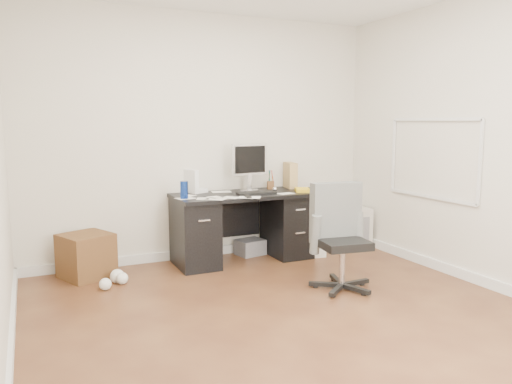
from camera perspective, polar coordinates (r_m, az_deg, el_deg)
ground at (r=4.07m, az=3.93°, el=-14.00°), size 4.00×4.00×0.00m
room_shell at (r=3.81m, az=4.40°, el=10.01°), size 4.02×4.02×2.71m
desk at (r=5.50m, az=-1.54°, el=-3.76°), size 1.50×0.70×0.75m
loose_papers at (r=5.32m, az=-3.31°, el=-0.34°), size 1.10×0.60×0.00m
lcd_monitor at (r=5.56m, az=-0.78°, el=2.85°), size 0.45×0.29×0.54m
keyboard at (r=5.37m, az=0.04°, el=-0.13°), size 0.43×0.16×0.02m
computer_mouse at (r=5.59m, az=2.17°, el=0.33°), size 0.07×0.07×0.05m
travel_mug at (r=5.10m, az=-8.21°, el=0.23°), size 0.10×0.10×0.18m
white_binder at (r=5.50m, az=-7.44°, el=1.22°), size 0.17×0.25×0.26m
magazine_file at (r=5.89m, az=3.94°, el=1.92°), size 0.17×0.28×0.30m
pen_cup at (r=5.78m, az=1.67°, el=1.42°), size 0.11×0.11×0.22m
yellow_book at (r=5.61m, az=5.38°, el=0.25°), size 0.23×0.26×0.04m
paper_remote at (r=5.15m, az=-0.74°, el=-0.52°), size 0.29×0.27×0.02m
office_chair at (r=4.60m, az=9.89°, el=-5.14°), size 0.62×0.62×0.97m
pc_tower at (r=6.34m, az=11.22°, el=-3.81°), size 0.25×0.50×0.48m
shopping_bag at (r=5.72m, az=6.71°, el=-5.80°), size 0.26×0.20×0.33m
wicker_basket at (r=5.22m, az=-18.83°, el=-6.90°), size 0.57×0.57×0.44m
desk_printer at (r=5.80m, az=-0.67°, el=-6.31°), size 0.34×0.30×0.18m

